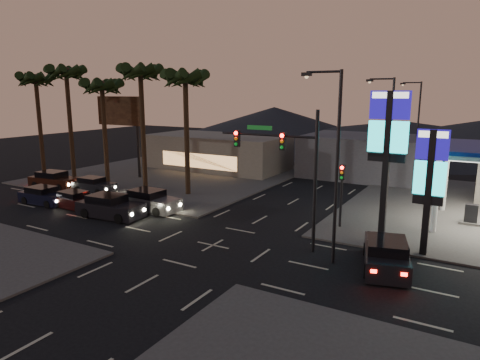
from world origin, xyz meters
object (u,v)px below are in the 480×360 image
Objects in this scene: pylon_sign_short at (430,173)px; suv_station at (386,255)px; car_lane_b_front at (150,201)px; car_lane_b_rear at (54,180)px; car_lane_a_rear at (44,196)px; traffic_signal_mast at (287,159)px; car_lane_a_mid at (75,200)px; pylon_sign_tall at (388,137)px; car_lane_b_mid at (94,185)px; car_lane_a_front at (110,207)px.

pylon_sign_short is 5.05m from suv_station.
car_lane_b_front is 13.28m from car_lane_b_rear.
traffic_signal_mast is at bearing 2.32° from car_lane_a_rear.
car_lane_a_rear is at bearing -173.76° from car_lane_a_mid.
pylon_sign_tall is 2.13× the size of car_lane_b_mid.
traffic_signal_mast is at bearing -7.54° from car_lane_b_rear.
car_lane_a_mid is at bearing -169.90° from pylon_sign_tall.
car_lane_a_rear is 6.07m from car_lane_b_rear.
suv_station is at bearing 1.02° from car_lane_a_rear.
suv_station is at bearing -7.28° from car_lane_b_front.
car_lane_b_mid is at bearing 170.45° from suv_station.
car_lane_b_mid is (-3.19, 4.60, 0.00)m from car_lane_a_mid.
car_lane_a_mid is 0.80× the size of suv_station.
pylon_sign_short is 1.66× the size of car_lane_a_mid.
car_lane_b_front is (1.28, 2.78, -0.01)m from car_lane_a_front.
traffic_signal_mast is at bearing -8.98° from car_lane_b_front.
car_lane_a_mid is 0.84× the size of car_lane_b_front.
car_lane_a_mid is 5.99m from car_lane_b_front.
car_lane_b_mid reaches higher than car_lane_a_mid.
suv_station is (5.81, -0.37, -4.47)m from traffic_signal_mast.
car_lane_b_mid is 27.06m from suv_station.
car_lane_b_front is at bearing 171.02° from traffic_signal_mast.
pylon_sign_tall is 30.67m from car_lane_b_rear.
car_lane_b_rear is (-25.41, 3.36, -4.49)m from traffic_signal_mast.
car_lane_b_rear is at bearing 135.96° from car_lane_a_rear.
car_lane_a_front is 19.29m from suv_station.
car_lane_a_mid is at bearing -173.15° from pylon_sign_short.
car_lane_a_mid is 0.96× the size of car_lane_a_rear.
car_lane_a_front is at bearing -4.99° from car_lane_a_mid.
car_lane_a_rear is at bearing -177.68° from traffic_signal_mast.
car_lane_a_front is at bearing 0.01° from car_lane_a_rear.
pylon_sign_short reaches higher than car_lane_b_front.
car_lane_b_front is 1.19× the size of car_lane_b_mid.
car_lane_a_front is 0.99× the size of suv_station.
traffic_signal_mast is 1.53× the size of suv_station.
car_lane_b_rear is at bearing -179.72° from pylon_sign_tall.
pylon_sign_short is 7.69m from traffic_signal_mast.
car_lane_a_front is at bearing -170.78° from pylon_sign_short.
car_lane_a_mid is 0.83× the size of car_lane_b_rear.
suv_station reaches higher than car_lane_b_front.
pylon_sign_tall is at bearing 105.39° from suv_station.
traffic_signal_mast reaches higher than car_lane_a_rear.
car_lane_b_front is 18.16m from suv_station.
car_lane_a_front is 3.06m from car_lane_b_front.
pylon_sign_short is at bearing 63.61° from suv_station.
car_lane_b_rear is at bearing 178.50° from pylon_sign_short.
car_lane_b_front reaches higher than car_lane_a_rear.
pylon_sign_tall reaches higher than car_lane_b_rear.
car_lane_a_rear is 0.84× the size of suv_station.
suv_station is (26.86, 0.48, 0.11)m from car_lane_a_rear.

